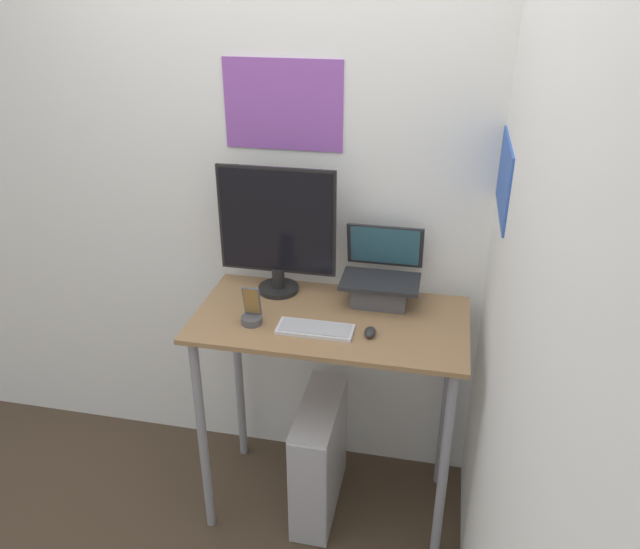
{
  "coord_description": "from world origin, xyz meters",
  "views": [
    {
      "loc": [
        0.39,
        -1.76,
        2.18
      ],
      "look_at": [
        -0.04,
        0.28,
        1.14
      ],
      "focal_mm": 35.0,
      "sensor_mm": 36.0,
      "label": 1
    }
  ],
  "objects_px": {
    "monitor": "(277,231)",
    "mouse": "(370,332)",
    "keyboard": "(315,329)",
    "cell_phone": "(252,314)",
    "laptop": "(381,283)",
    "computer_tower": "(319,456)"
  },
  "relations": [
    {
      "from": "keyboard",
      "to": "mouse",
      "type": "bearing_deg",
      "value": 2.49
    },
    {
      "from": "keyboard",
      "to": "cell_phone",
      "type": "distance_m",
      "value": 0.25
    },
    {
      "from": "laptop",
      "to": "cell_phone",
      "type": "relative_size",
      "value": 2.05
    },
    {
      "from": "cell_phone",
      "to": "computer_tower",
      "type": "xyz_separation_m",
      "value": [
        0.24,
        0.08,
        -0.73
      ]
    },
    {
      "from": "cell_phone",
      "to": "keyboard",
      "type": "bearing_deg",
      "value": -2.18
    },
    {
      "from": "laptop",
      "to": "monitor",
      "type": "relative_size",
      "value": 0.58
    },
    {
      "from": "mouse",
      "to": "cell_phone",
      "type": "xyz_separation_m",
      "value": [
        -0.45,
        0.0,
        0.02
      ]
    },
    {
      "from": "keyboard",
      "to": "mouse",
      "type": "xyz_separation_m",
      "value": [
        0.2,
        0.01,
        0.01
      ]
    },
    {
      "from": "keyboard",
      "to": "cell_phone",
      "type": "relative_size",
      "value": 1.89
    },
    {
      "from": "mouse",
      "to": "computer_tower",
      "type": "relative_size",
      "value": 0.12
    },
    {
      "from": "monitor",
      "to": "mouse",
      "type": "distance_m",
      "value": 0.56
    },
    {
      "from": "laptop",
      "to": "mouse",
      "type": "height_order",
      "value": "laptop"
    },
    {
      "from": "keyboard",
      "to": "cell_phone",
      "type": "xyz_separation_m",
      "value": [
        -0.25,
        0.01,
        0.03
      ]
    },
    {
      "from": "laptop",
      "to": "keyboard",
      "type": "relative_size",
      "value": 1.08
    },
    {
      "from": "monitor",
      "to": "cell_phone",
      "type": "height_order",
      "value": "monitor"
    },
    {
      "from": "mouse",
      "to": "computer_tower",
      "type": "height_order",
      "value": "mouse"
    },
    {
      "from": "laptop",
      "to": "computer_tower",
      "type": "height_order",
      "value": "laptop"
    },
    {
      "from": "laptop",
      "to": "computer_tower",
      "type": "bearing_deg",
      "value": -139.42
    },
    {
      "from": "keyboard",
      "to": "computer_tower",
      "type": "bearing_deg",
      "value": 93.12
    },
    {
      "from": "monitor",
      "to": "keyboard",
      "type": "bearing_deg",
      "value": -52.65
    },
    {
      "from": "monitor",
      "to": "computer_tower",
      "type": "bearing_deg",
      "value": -41.88
    },
    {
      "from": "monitor",
      "to": "mouse",
      "type": "height_order",
      "value": "monitor"
    }
  ]
}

